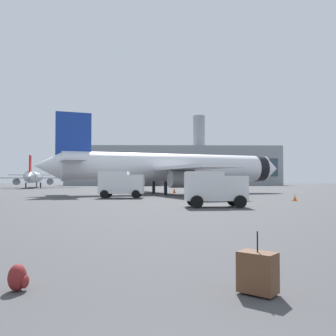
{
  "coord_description": "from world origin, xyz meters",
  "views": [
    {
      "loc": [
        0.0,
        -2.18,
        2.01
      ],
      "look_at": [
        0.78,
        29.58,
        3.0
      ],
      "focal_mm": 39.77,
      "sensor_mm": 36.0,
      "label": 1
    }
  ],
  "objects_px": {
    "cargo_van": "(215,187)",
    "safety_cone_mid": "(223,190)",
    "traveller_backpack": "(18,278)",
    "airplane_at_gate": "(171,168)",
    "safety_cone_near": "(174,190)",
    "airplane_taxiing": "(34,177)",
    "safety_cone_far": "(240,193)",
    "rolling_suitcase": "(258,272)",
    "service_truck": "(121,183)",
    "safety_cone_outer": "(295,197)"
  },
  "relations": [
    {
      "from": "service_truck",
      "to": "safety_cone_mid",
      "type": "xyz_separation_m",
      "value": [
        14.29,
        18.14,
        -1.31
      ]
    },
    {
      "from": "airplane_taxiing",
      "to": "safety_cone_near",
      "type": "height_order",
      "value": "airplane_taxiing"
    },
    {
      "from": "airplane_at_gate",
      "to": "traveller_backpack",
      "type": "bearing_deg",
      "value": -95.47
    },
    {
      "from": "service_truck",
      "to": "safety_cone_outer",
      "type": "bearing_deg",
      "value": -19.6
    },
    {
      "from": "airplane_at_gate",
      "to": "airplane_taxiing",
      "type": "bearing_deg",
      "value": 128.36
    },
    {
      "from": "airplane_taxiing",
      "to": "traveller_backpack",
      "type": "relative_size",
      "value": 52.29
    },
    {
      "from": "airplane_taxiing",
      "to": "safety_cone_far",
      "type": "height_order",
      "value": "airplane_taxiing"
    },
    {
      "from": "airplane_at_gate",
      "to": "safety_cone_near",
      "type": "xyz_separation_m",
      "value": [
        0.57,
        3.99,
        -3.25
      ]
    },
    {
      "from": "airplane_at_gate",
      "to": "rolling_suitcase",
      "type": "bearing_deg",
      "value": -90.01
    },
    {
      "from": "safety_cone_far",
      "to": "rolling_suitcase",
      "type": "relative_size",
      "value": 0.72
    },
    {
      "from": "service_truck",
      "to": "rolling_suitcase",
      "type": "relative_size",
      "value": 4.45
    },
    {
      "from": "safety_cone_near",
      "to": "service_truck",
      "type": "bearing_deg",
      "value": -113.83
    },
    {
      "from": "cargo_van",
      "to": "traveller_backpack",
      "type": "relative_size",
      "value": 9.35
    },
    {
      "from": "safety_cone_far",
      "to": "traveller_backpack",
      "type": "height_order",
      "value": "safety_cone_far"
    },
    {
      "from": "airplane_taxiing",
      "to": "service_truck",
      "type": "xyz_separation_m",
      "value": [
        26.83,
        -51.93,
        -0.98
      ]
    },
    {
      "from": "safety_cone_mid",
      "to": "safety_cone_far",
      "type": "bearing_deg",
      "value": -90.5
    },
    {
      "from": "cargo_van",
      "to": "rolling_suitcase",
      "type": "bearing_deg",
      "value": -96.52
    },
    {
      "from": "traveller_backpack",
      "to": "airplane_taxiing",
      "type": "bearing_deg",
      "value": 108.31
    },
    {
      "from": "safety_cone_near",
      "to": "traveller_backpack",
      "type": "bearing_deg",
      "value": -95.69
    },
    {
      "from": "safety_cone_far",
      "to": "airplane_at_gate",
      "type": "bearing_deg",
      "value": 145.23
    },
    {
      "from": "airplane_at_gate",
      "to": "safety_cone_mid",
      "type": "bearing_deg",
      "value": 41.84
    },
    {
      "from": "cargo_van",
      "to": "traveller_backpack",
      "type": "distance_m",
      "value": 21.32
    },
    {
      "from": "airplane_at_gate",
      "to": "safety_cone_mid",
      "type": "distance_m",
      "value": 11.78
    },
    {
      "from": "safety_cone_far",
      "to": "safety_cone_outer",
      "type": "xyz_separation_m",
      "value": [
        2.79,
        -10.89,
        -0.06
      ]
    },
    {
      "from": "airplane_at_gate",
      "to": "airplane_taxiing",
      "type": "xyz_separation_m",
      "value": [
        -32.71,
        41.32,
        -1.07
      ]
    },
    {
      "from": "safety_cone_near",
      "to": "cargo_van",
      "type": "bearing_deg",
      "value": -86.42
    },
    {
      "from": "safety_cone_outer",
      "to": "safety_cone_near",
      "type": "bearing_deg",
      "value": 116.98
    },
    {
      "from": "airplane_taxiing",
      "to": "safety_cone_outer",
      "type": "height_order",
      "value": "airplane_taxiing"
    },
    {
      "from": "airplane_at_gate",
      "to": "safety_cone_far",
      "type": "distance_m",
      "value": 10.62
    },
    {
      "from": "service_truck",
      "to": "rolling_suitcase",
      "type": "distance_m",
      "value": 34.82
    },
    {
      "from": "airplane_at_gate",
      "to": "safety_cone_near",
      "type": "height_order",
      "value": "airplane_at_gate"
    },
    {
      "from": "service_truck",
      "to": "safety_cone_near",
      "type": "distance_m",
      "value": 16.01
    },
    {
      "from": "safety_cone_near",
      "to": "traveller_backpack",
      "type": "xyz_separation_m",
      "value": [
        -4.84,
        -48.58,
        -0.17
      ]
    },
    {
      "from": "airplane_at_gate",
      "to": "airplane_taxiing",
      "type": "relative_size",
      "value": 1.38
    },
    {
      "from": "safety_cone_mid",
      "to": "service_truck",
      "type": "bearing_deg",
      "value": -128.23
    },
    {
      "from": "airplane_at_gate",
      "to": "cargo_van",
      "type": "distance_m",
      "value": 24.56
    },
    {
      "from": "airplane_at_gate",
      "to": "safety_cone_outer",
      "type": "bearing_deg",
      "value": -56.36
    },
    {
      "from": "rolling_suitcase",
      "to": "traveller_backpack",
      "type": "height_order",
      "value": "rolling_suitcase"
    },
    {
      "from": "safety_cone_far",
      "to": "rolling_suitcase",
      "type": "bearing_deg",
      "value": -101.98
    },
    {
      "from": "safety_cone_mid",
      "to": "rolling_suitcase",
      "type": "distance_m",
      "value": 53.11
    },
    {
      "from": "safety_cone_far",
      "to": "safety_cone_outer",
      "type": "relative_size",
      "value": 1.17
    },
    {
      "from": "service_truck",
      "to": "safety_cone_outer",
      "type": "xyz_separation_m",
      "value": [
        16.96,
        -6.04,
        -1.28
      ]
    },
    {
      "from": "safety_cone_mid",
      "to": "safety_cone_far",
      "type": "relative_size",
      "value": 0.77
    },
    {
      "from": "safety_cone_far",
      "to": "traveller_backpack",
      "type": "xyz_separation_m",
      "value": [
        -12.57,
        -38.82,
        -0.16
      ]
    },
    {
      "from": "rolling_suitcase",
      "to": "traveller_backpack",
      "type": "distance_m",
      "value": 4.28
    },
    {
      "from": "cargo_van",
      "to": "safety_cone_mid",
      "type": "xyz_separation_m",
      "value": [
        6.07,
        31.88,
        -1.15
      ]
    },
    {
      "from": "safety_cone_near",
      "to": "rolling_suitcase",
      "type": "xyz_separation_m",
      "value": [
        -0.58,
        -48.9,
        -0.01
      ]
    },
    {
      "from": "airplane_taxiing",
      "to": "traveller_backpack",
      "type": "xyz_separation_m",
      "value": [
        28.43,
        -85.91,
        -2.36
      ]
    },
    {
      "from": "safety_cone_mid",
      "to": "traveller_backpack",
      "type": "height_order",
      "value": "safety_cone_mid"
    },
    {
      "from": "airplane_taxiing",
      "to": "rolling_suitcase",
      "type": "xyz_separation_m",
      "value": [
        32.7,
        -86.23,
        -2.2
      ]
    }
  ]
}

